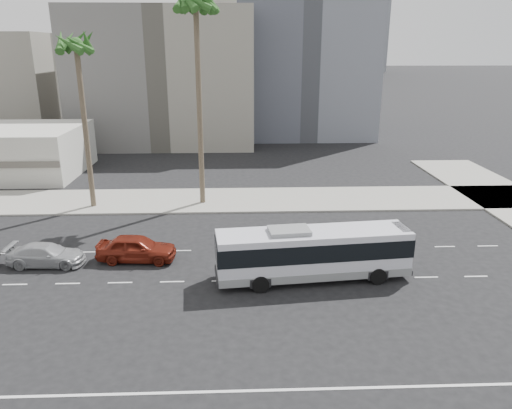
{
  "coord_description": "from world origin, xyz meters",
  "views": [
    {
      "loc": [
        -2.08,
        -25.27,
        12.96
      ],
      "look_at": [
        -0.96,
        4.0,
        3.37
      ],
      "focal_mm": 33.68,
      "sensor_mm": 36.0,
      "label": 1
    }
  ],
  "objects_px": {
    "city_bus": "(313,252)",
    "palm_near": "(196,8)",
    "palm_mid": "(76,48)",
    "car_b": "(46,255)",
    "car_a": "(137,248)"
  },
  "relations": [
    {
      "from": "car_a",
      "to": "palm_near",
      "type": "bearing_deg",
      "value": -11.93
    },
    {
      "from": "car_b",
      "to": "palm_mid",
      "type": "height_order",
      "value": "palm_mid"
    },
    {
      "from": "car_a",
      "to": "car_b",
      "type": "bearing_deg",
      "value": 99.19
    },
    {
      "from": "city_bus",
      "to": "car_b",
      "type": "bearing_deg",
      "value": 165.34
    },
    {
      "from": "city_bus",
      "to": "car_a",
      "type": "bearing_deg",
      "value": 158.73
    },
    {
      "from": "city_bus",
      "to": "car_a",
      "type": "xyz_separation_m",
      "value": [
        -10.81,
        2.96,
        -0.84
      ]
    },
    {
      "from": "car_a",
      "to": "palm_near",
      "type": "height_order",
      "value": "palm_near"
    },
    {
      "from": "city_bus",
      "to": "car_a",
      "type": "height_order",
      "value": "city_bus"
    },
    {
      "from": "palm_near",
      "to": "palm_mid",
      "type": "xyz_separation_m",
      "value": [
        -9.23,
        -0.63,
        -2.94
      ]
    },
    {
      "from": "car_a",
      "to": "city_bus",
      "type": "bearing_deg",
      "value": -100.94
    },
    {
      "from": "palm_near",
      "to": "car_a",
      "type": "bearing_deg",
      "value": -106.29
    },
    {
      "from": "car_b",
      "to": "palm_mid",
      "type": "bearing_deg",
      "value": 3.98
    },
    {
      "from": "city_bus",
      "to": "palm_near",
      "type": "relative_size",
      "value": 0.65
    },
    {
      "from": "car_a",
      "to": "palm_near",
      "type": "relative_size",
      "value": 0.28
    },
    {
      "from": "car_a",
      "to": "palm_mid",
      "type": "bearing_deg",
      "value": 32.33
    }
  ]
}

